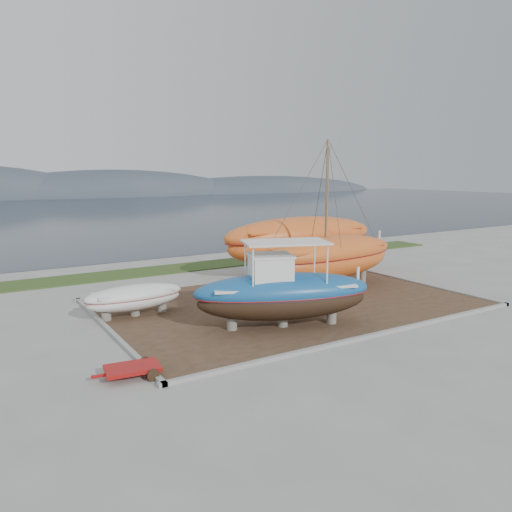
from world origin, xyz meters
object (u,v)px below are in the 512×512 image
white_dinghy (134,301)px  blue_caique (283,284)px  orange_bare_hull (300,246)px  red_trailer (133,372)px  orange_sailboat (332,216)px

white_dinghy → blue_caique: bearing=-47.1°
orange_bare_hull → red_trailer: orange_bare_hull is taller
white_dinghy → orange_sailboat: 11.85m
blue_caique → red_trailer: 7.61m
orange_sailboat → red_trailer: size_ratio=3.48×
red_trailer → white_dinghy: bearing=78.7°
orange_bare_hull → red_trailer: 18.03m
white_dinghy → orange_sailboat: (11.32, -0.53, 3.47)m
white_dinghy → orange_sailboat: size_ratio=0.51×
blue_caique → orange_sailboat: orange_sailboat is taller
white_dinghy → red_trailer: white_dinghy is taller
red_trailer → orange_sailboat: bearing=31.8°
orange_bare_hull → red_trailer: (-14.58, -10.47, -1.68)m
white_dinghy → orange_sailboat: bearing=-4.8°
orange_sailboat → orange_bare_hull: (1.00, 4.30, -2.36)m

